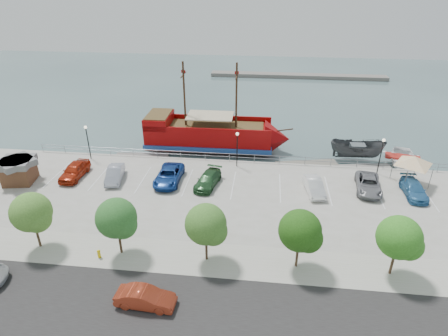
# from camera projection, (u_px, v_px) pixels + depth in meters

# --- Properties ---
(ground) EXTENTS (160.00, 160.00, 0.00)m
(ground) POSITION_uv_depth(u_px,v_px,m) (231.00, 203.00, 38.89)
(ground) COLOR #3A5254
(street) EXTENTS (100.00, 8.00, 0.04)m
(street) POSITION_uv_depth(u_px,v_px,m) (208.00, 322.00, 24.31)
(street) COLOR black
(street) RESTS_ON land_slab
(sidewalk) EXTENTS (100.00, 4.00, 0.05)m
(sidewalk) POSITION_uv_depth(u_px,v_px,m) (219.00, 260.00, 29.60)
(sidewalk) COLOR #9F9C8B
(sidewalk) RESTS_ON land_slab
(seawall_railing) EXTENTS (50.00, 0.06, 1.00)m
(seawall_railing) POSITION_uv_depth(u_px,v_px,m) (238.00, 157.00, 45.08)
(seawall_railing) COLOR gray
(seawall_railing) RESTS_ON land_slab
(far_shore) EXTENTS (40.00, 3.00, 0.80)m
(far_shore) POSITION_uv_depth(u_px,v_px,m) (298.00, 76.00, 86.23)
(far_shore) COLOR #68635B
(far_shore) RESTS_ON ground
(pirate_ship) EXTENTS (19.41, 5.65, 12.20)m
(pirate_ship) POSITION_uv_depth(u_px,v_px,m) (219.00, 136.00, 49.78)
(pirate_ship) COLOR #8B0405
(pirate_ship) RESTS_ON ground
(patrol_boat) EXTENTS (6.87, 3.05, 2.59)m
(patrol_boat) POSITION_uv_depth(u_px,v_px,m) (357.00, 151.00, 47.15)
(patrol_boat) COLOR #45474A
(patrol_boat) RESTS_ON ground
(speedboat) EXTENTS (6.01, 7.33, 1.33)m
(speedboat) POSITION_uv_depth(u_px,v_px,m) (402.00, 160.00, 46.29)
(speedboat) COLOR white
(speedboat) RESTS_ON ground
(dock_west) EXTENTS (6.95, 2.57, 0.39)m
(dock_west) POSITION_uv_depth(u_px,v_px,m) (142.00, 157.00, 48.20)
(dock_west) COLOR slate
(dock_west) RESTS_ON ground
(dock_mid) EXTENTS (7.86, 3.72, 0.43)m
(dock_mid) POSITION_uv_depth(u_px,v_px,m) (307.00, 165.00, 46.05)
(dock_mid) COLOR slate
(dock_mid) RESTS_ON ground
(dock_east) EXTENTS (6.74, 2.93, 0.37)m
(dock_east) POSITION_uv_depth(u_px,v_px,m) (364.00, 169.00, 45.37)
(dock_east) COLOR gray
(dock_east) RESTS_ON ground
(shed) EXTENTS (3.78, 3.78, 2.68)m
(shed) POSITION_uv_depth(u_px,v_px,m) (18.00, 170.00, 40.21)
(shed) COLOR brown
(shed) RESTS_ON land_slab
(canopy_tent) EXTENTS (5.31, 5.31, 3.70)m
(canopy_tent) POSITION_uv_depth(u_px,v_px,m) (415.00, 156.00, 39.07)
(canopy_tent) COLOR slate
(canopy_tent) RESTS_ON land_slab
(street_sedan) EXTENTS (4.17, 1.64, 1.35)m
(street_sedan) POSITION_uv_depth(u_px,v_px,m) (145.00, 298.00, 25.26)
(street_sedan) COLOR #9E331B
(street_sedan) RESTS_ON street
(fire_hydrant) EXTENTS (0.26, 0.26, 0.76)m
(fire_hydrant) POSITION_uv_depth(u_px,v_px,m) (99.00, 253.00, 29.69)
(fire_hydrant) COLOR yellow
(fire_hydrant) RESTS_ON sidewalk
(lamp_post_left) EXTENTS (0.36, 0.36, 4.28)m
(lamp_post_left) POSITION_uv_depth(u_px,v_px,m) (87.00, 136.00, 44.66)
(lamp_post_left) COLOR black
(lamp_post_left) RESTS_ON land_slab
(lamp_post_mid) EXTENTS (0.36, 0.36, 4.28)m
(lamp_post_mid) POSITION_uv_depth(u_px,v_px,m) (237.00, 143.00, 42.82)
(lamp_post_mid) COLOR black
(lamp_post_mid) RESTS_ON land_slab
(lamp_post_right) EXTENTS (0.36, 0.36, 4.28)m
(lamp_post_right) POSITION_uv_depth(u_px,v_px,m) (382.00, 150.00, 41.19)
(lamp_post_right) COLOR black
(lamp_post_right) RESTS_ON land_slab
(tree_b) EXTENTS (3.30, 3.20, 5.00)m
(tree_b) POSITION_uv_depth(u_px,v_px,m) (33.00, 214.00, 29.55)
(tree_b) COLOR #473321
(tree_b) RESTS_ON sidewalk
(tree_c) EXTENTS (3.30, 3.20, 5.00)m
(tree_c) POSITION_uv_depth(u_px,v_px,m) (118.00, 220.00, 28.83)
(tree_c) COLOR #473321
(tree_c) RESTS_ON sidewalk
(tree_d) EXTENTS (3.30, 3.20, 5.00)m
(tree_d) POSITION_uv_depth(u_px,v_px,m) (208.00, 226.00, 28.12)
(tree_d) COLOR #473321
(tree_d) RESTS_ON sidewalk
(tree_e) EXTENTS (3.30, 3.20, 5.00)m
(tree_e) POSITION_uv_depth(u_px,v_px,m) (302.00, 232.00, 27.41)
(tree_e) COLOR #473321
(tree_e) RESTS_ON sidewalk
(tree_f) EXTENTS (3.30, 3.20, 5.00)m
(tree_f) POSITION_uv_depth(u_px,v_px,m) (401.00, 239.00, 26.69)
(tree_f) COLOR #473321
(tree_f) RESTS_ON sidewalk
(parked_car_a) EXTENTS (2.01, 4.83, 1.64)m
(parked_car_a) POSITION_uv_depth(u_px,v_px,m) (75.00, 170.00, 41.44)
(parked_car_a) COLOR #A1240D
(parked_car_a) RESTS_ON land_slab
(parked_car_b) EXTENTS (2.34, 4.62, 1.45)m
(parked_car_b) POSITION_uv_depth(u_px,v_px,m) (115.00, 174.00, 40.87)
(parked_car_b) COLOR #9DA1B1
(parked_car_b) RESTS_ON land_slab
(parked_car_c) EXTENTS (2.55, 5.51, 1.53)m
(parked_car_c) POSITION_uv_depth(u_px,v_px,m) (169.00, 175.00, 40.52)
(parked_car_c) COLOR navy
(parked_car_c) RESTS_ON land_slab
(parked_car_d) EXTENTS (2.84, 5.06, 1.38)m
(parked_car_d) POSITION_uv_depth(u_px,v_px,m) (208.00, 180.00, 39.79)
(parked_car_d) COLOR #234E28
(parked_car_d) RESTS_ON land_slab
(parked_car_f) EXTENTS (2.13, 4.54, 1.44)m
(parked_car_f) POSITION_uv_depth(u_px,v_px,m) (314.00, 186.00, 38.54)
(parked_car_f) COLOR white
(parked_car_f) RESTS_ON land_slab
(parked_car_g) EXTENTS (3.03, 5.46, 1.45)m
(parked_car_g) POSITION_uv_depth(u_px,v_px,m) (368.00, 184.00, 38.89)
(parked_car_g) COLOR gray
(parked_car_g) RESTS_ON land_slab
(parked_car_h) EXTENTS (1.95, 4.74, 1.37)m
(parked_car_h) POSITION_uv_depth(u_px,v_px,m) (414.00, 189.00, 38.08)
(parked_car_h) COLOR teal
(parked_car_h) RESTS_ON land_slab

